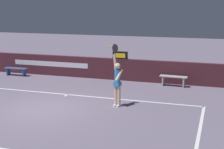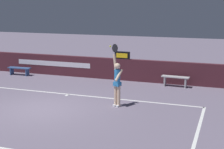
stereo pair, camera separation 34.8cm
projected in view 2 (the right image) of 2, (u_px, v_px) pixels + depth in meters
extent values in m
plane|color=slate|center=(43.00, 108.00, 13.26)|extent=(60.00, 60.00, 0.00)
cube|color=white|center=(69.00, 94.00, 15.34)|extent=(12.02, 0.11, 0.00)
cube|color=white|center=(197.00, 134.00, 10.66)|extent=(0.11, 6.00, 0.00)
cube|color=white|center=(67.00, 95.00, 15.20)|extent=(0.11, 0.30, 0.00)
cube|color=#471E27|center=(98.00, 68.00, 18.55)|extent=(16.79, 0.26, 1.15)
cube|color=silver|center=(53.00, 64.00, 19.29)|extent=(4.61, 0.01, 0.28)
cube|color=black|center=(122.00, 55.00, 17.93)|extent=(0.79, 0.19, 0.39)
cube|color=yellow|center=(122.00, 56.00, 17.84)|extent=(0.61, 0.01, 0.24)
cylinder|color=beige|center=(119.00, 96.00, 13.43)|extent=(0.13, 0.13, 0.88)
cylinder|color=beige|center=(116.00, 95.00, 13.52)|extent=(0.13, 0.13, 0.88)
cube|color=white|center=(118.00, 106.00, 13.49)|extent=(0.17, 0.26, 0.07)
cube|color=white|center=(115.00, 105.00, 13.59)|extent=(0.17, 0.26, 0.07)
cylinder|color=#2E83C9|center=(117.00, 77.00, 13.32)|extent=(0.23, 0.23, 0.62)
cube|color=#2E83C9|center=(117.00, 84.00, 13.37)|extent=(0.32, 0.29, 0.16)
sphere|color=beige|center=(117.00, 66.00, 13.22)|extent=(0.23, 0.23, 0.23)
cylinder|color=beige|center=(115.00, 62.00, 13.26)|extent=(0.20, 0.15, 0.60)
cylinder|color=beige|center=(119.00, 75.00, 13.18)|extent=(0.23, 0.46, 0.44)
ellipsoid|color=black|center=(115.00, 48.00, 13.15)|extent=(0.29, 0.12, 0.35)
cylinder|color=black|center=(115.00, 53.00, 13.19)|extent=(0.03, 0.03, 0.18)
sphere|color=#CEDB31|center=(110.00, 46.00, 12.96)|extent=(0.07, 0.07, 0.07)
cube|color=#355286|center=(19.00, 68.00, 19.34)|extent=(1.37, 0.39, 0.05)
cube|color=#355286|center=(12.00, 71.00, 19.55)|extent=(0.07, 0.32, 0.42)
cube|color=#355286|center=(27.00, 72.00, 19.23)|extent=(0.07, 0.32, 0.42)
cube|color=#B3B0B2|center=(175.00, 77.00, 16.62)|extent=(1.38, 0.43, 0.05)
cube|color=#B3B0B2|center=(165.00, 81.00, 16.87)|extent=(0.08, 0.32, 0.50)
cube|color=#B3B0B2|center=(186.00, 83.00, 16.48)|extent=(0.08, 0.32, 0.50)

